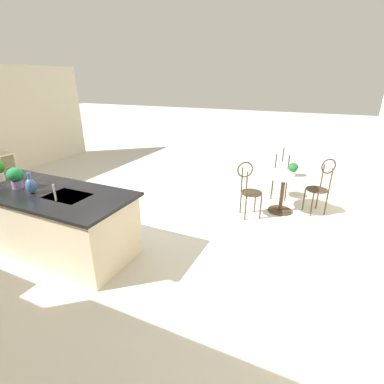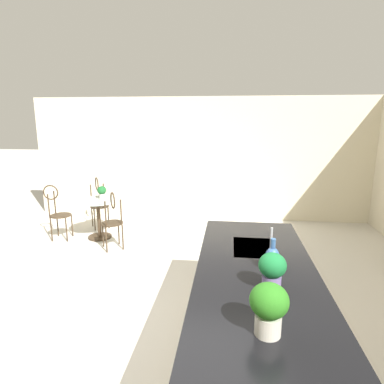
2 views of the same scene
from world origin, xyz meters
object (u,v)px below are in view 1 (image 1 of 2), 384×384
at_px(potted_plant_on_table, 293,169).
at_px(chair_by_island, 281,171).
at_px(potted_plant_counter_near, 16,177).
at_px(chair_toward_desk, 249,187).
at_px(vase_on_counter, 31,186).
at_px(bistro_table, 282,189).
at_px(chair_near_window, 321,184).

bearing_deg(potted_plant_on_table, chair_by_island, -69.81).
xyz_separation_m(chair_by_island, potted_plant_counter_near, (3.12, 3.53, 0.52)).
relative_size(chair_toward_desk, vase_on_counter, 3.62).
xyz_separation_m(bistro_table, chair_toward_desk, (0.52, 0.47, 0.13)).
height_order(bistro_table, potted_plant_counter_near, potted_plant_counter_near).
height_order(chair_near_window, potted_plant_counter_near, potted_plant_counter_near).
xyz_separation_m(potted_plant_counter_near, vase_on_counter, (-0.35, 0.04, -0.06)).
bearing_deg(potted_plant_on_table, potted_plant_counter_near, 39.03).
xyz_separation_m(chair_near_window, chair_toward_desk, (1.15, 0.73, 0.00)).
distance_m(bistro_table, vase_on_counter, 4.12).
distance_m(chair_near_window, potted_plant_on_table, 0.65).
distance_m(bistro_table, chair_near_window, 0.69).
bearing_deg(potted_plant_counter_near, potted_plant_on_table, -140.97).
height_order(chair_by_island, vase_on_counter, vase_on_counter).
relative_size(potted_plant_on_table, potted_plant_counter_near, 0.80).
relative_size(chair_near_window, chair_by_island, 1.00).
distance_m(bistro_table, chair_toward_desk, 0.72).
bearing_deg(vase_on_counter, bistro_table, -135.79).
height_order(bistro_table, chair_toward_desk, chair_toward_desk).
distance_m(bistro_table, potted_plant_on_table, 0.45).
bearing_deg(chair_toward_desk, potted_plant_counter_near, 40.23).
xyz_separation_m(chair_by_island, chair_toward_desk, (0.38, 1.21, 0.00)).
xyz_separation_m(chair_near_window, chair_by_island, (0.78, -0.48, 0.00)).
distance_m(chair_by_island, potted_plant_on_table, 0.88).
xyz_separation_m(chair_near_window, potted_plant_on_table, (0.49, 0.29, 0.30)).
bearing_deg(chair_near_window, vase_on_counter, 41.08).
bearing_deg(chair_toward_desk, vase_on_counter, 44.66).
bearing_deg(chair_near_window, potted_plant_on_table, 30.28).
bearing_deg(bistro_table, chair_toward_desk, 42.08).
bearing_deg(chair_by_island, chair_toward_desk, 72.72).
height_order(bistro_table, chair_by_island, chair_by_island).
distance_m(chair_toward_desk, potted_plant_counter_near, 3.63).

